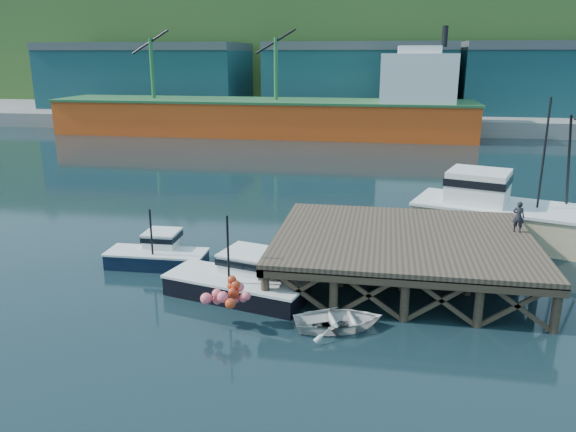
% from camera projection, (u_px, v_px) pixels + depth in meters
% --- Properties ---
extents(ground, '(300.00, 300.00, 0.00)m').
position_uv_depth(ground, '(289.00, 270.00, 28.01)').
color(ground, black).
rests_on(ground, ground).
extents(wharf, '(12.00, 10.00, 2.62)m').
position_uv_depth(wharf, '(403.00, 240.00, 26.39)').
color(wharf, brown).
rests_on(wharf, ground).
extents(far_quay, '(160.00, 40.00, 2.00)m').
position_uv_depth(far_quay, '(360.00, 113.00, 94.01)').
color(far_quay, gray).
rests_on(far_quay, ground).
extents(warehouse_left, '(32.00, 16.00, 9.00)m').
position_uv_depth(warehouse_left, '(148.00, 79.00, 93.51)').
color(warehouse_left, '#163F4B').
rests_on(warehouse_left, far_quay).
extents(warehouse_mid, '(28.00, 16.00, 9.00)m').
position_uv_depth(warehouse_mid, '(359.00, 80.00, 87.75)').
color(warehouse_mid, '#163F4B').
rests_on(warehouse_mid, far_quay).
extents(warehouse_right, '(30.00, 16.00, 9.00)m').
position_uv_depth(warehouse_right, '(563.00, 82.00, 82.82)').
color(warehouse_right, '#163F4B').
rests_on(warehouse_right, far_quay).
extents(cargo_ship, '(55.50, 10.00, 13.75)m').
position_uv_depth(cargo_ship, '(287.00, 110.00, 73.93)').
color(cargo_ship, '#F24E16').
rests_on(cargo_ship, ground).
extents(hillside, '(220.00, 50.00, 22.00)m').
position_uv_depth(hillside, '(368.00, 52.00, 119.65)').
color(hillside, '#2D511E').
rests_on(hillside, ground).
extents(boat_navy, '(5.08, 2.73, 3.15)m').
position_uv_depth(boat_navy, '(158.00, 253.00, 28.50)').
color(boat_navy, black).
rests_on(boat_navy, ground).
extents(boat_black, '(6.73, 5.58, 3.93)m').
position_uv_depth(boat_black, '(239.00, 280.00, 24.90)').
color(boat_black, black).
rests_on(boat_black, ground).
extents(trawler, '(12.99, 7.99, 8.19)m').
position_uv_depth(trawler, '(521.00, 214.00, 31.69)').
color(trawler, beige).
rests_on(trawler, ground).
extents(dinghy, '(4.09, 3.44, 0.72)m').
position_uv_depth(dinghy, '(339.00, 320.00, 21.93)').
color(dinghy, silver).
rests_on(dinghy, ground).
extents(dockworker, '(0.65, 0.56, 1.51)m').
position_uv_depth(dockworker, '(518.00, 217.00, 26.85)').
color(dockworker, black).
rests_on(dockworker, wharf).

